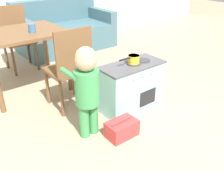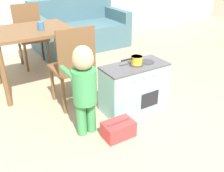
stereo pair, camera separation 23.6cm
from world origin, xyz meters
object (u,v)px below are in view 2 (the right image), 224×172
(toy_pot, at_px, (136,60))
(cup_on_table, at_px, (41,26))
(play_kitchen, at_px, (134,87))
(dining_table, at_px, (31,39))
(couch, at_px, (79,30))
(dining_chair_near, at_px, (73,66))
(child_figure, at_px, (84,82))
(toy_basket, at_px, (118,129))
(dining_chair_far, at_px, (31,34))

(toy_pot, xyz_separation_m, cup_on_table, (-0.64, 0.96, 0.22))
(cup_on_table, bearing_deg, play_kitchen, -56.98)
(dining_table, bearing_deg, toy_pot, -55.30)
(couch, bearing_deg, dining_chair_near, -116.44)
(couch, relative_size, cup_on_table, 17.25)
(dining_table, distance_m, dining_chair_near, 0.74)
(child_figure, xyz_separation_m, couch, (1.06, 2.39, -0.22))
(child_figure, bearing_deg, toy_basket, -44.18)
(child_figure, xyz_separation_m, dining_chair_far, (0.08, 1.95, -0.05))
(toy_basket, height_order, dining_chair_near, dining_chair_near)
(play_kitchen, xyz_separation_m, dining_chair_near, (-0.51, 0.38, 0.22))
(child_figure, height_order, dining_chair_far, dining_chair_far)
(dining_chair_far, bearing_deg, play_kitchen, 106.57)
(play_kitchen, bearing_deg, child_figure, -169.30)
(dining_table, bearing_deg, play_kitchen, -55.78)
(dining_chair_far, distance_m, cup_on_table, 0.92)
(dining_chair_near, bearing_deg, couch, 63.56)
(child_figure, xyz_separation_m, cup_on_table, (-0.00, 1.08, 0.26))
(child_figure, bearing_deg, dining_chair_far, 87.65)
(dining_chair_near, height_order, cup_on_table, dining_chair_near)
(toy_pot, bearing_deg, play_kitchen, -177.86)
(dining_chair_far, bearing_deg, toy_pot, 106.94)
(toy_basket, relative_size, couch, 0.18)
(toy_basket, height_order, dining_table, dining_table)
(play_kitchen, relative_size, dining_chair_far, 0.78)
(toy_pot, relative_size, dining_table, 0.26)
(play_kitchen, distance_m, toy_pot, 0.30)
(play_kitchen, xyz_separation_m, dining_chair_far, (-0.54, 1.83, 0.22))
(toy_basket, height_order, dining_chair_far, dining_chair_far)
(dining_table, relative_size, couch, 0.59)
(cup_on_table, bearing_deg, dining_chair_far, 84.60)
(dining_chair_far, xyz_separation_m, cup_on_table, (-0.08, -0.87, 0.30))
(toy_basket, xyz_separation_m, dining_chair_far, (-0.14, 2.16, 0.39))
(play_kitchen, distance_m, dining_chair_near, 0.67)
(dining_table, bearing_deg, toy_basket, -77.06)
(dining_chair_far, bearing_deg, child_figure, 87.65)
(toy_pot, xyz_separation_m, child_figure, (-0.64, -0.12, -0.04))
(child_figure, xyz_separation_m, toy_basket, (0.22, -0.21, -0.44))
(cup_on_table, bearing_deg, child_figure, -89.89)
(dining_chair_far, bearing_deg, couch, -155.62)
(cup_on_table, bearing_deg, toy_pot, -56.43)
(toy_basket, height_order, cup_on_table, cup_on_table)
(play_kitchen, bearing_deg, dining_chair_far, 106.57)
(toy_pot, distance_m, child_figure, 0.65)
(play_kitchen, bearing_deg, couch, 79.21)
(play_kitchen, distance_m, child_figure, 0.69)
(toy_basket, bearing_deg, dining_chair_far, 93.64)
(toy_basket, xyz_separation_m, cup_on_table, (-0.22, 1.29, 0.70))
(play_kitchen, relative_size, couch, 0.43)
(play_kitchen, xyz_separation_m, dining_table, (-0.73, 1.07, 0.37))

